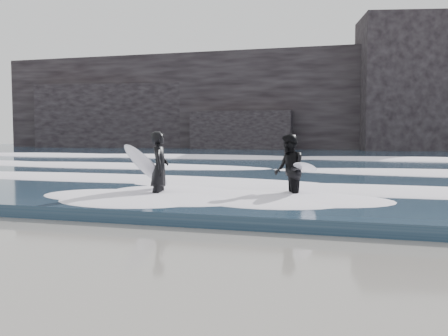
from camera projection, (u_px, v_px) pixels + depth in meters
The scene contains 8 objects.
ground at pixel (79, 263), 7.42m from camera, with size 120.00×120.00×0.00m, color olive.
sea at pixel (309, 158), 35.17m from camera, with size 90.00×52.00×0.30m, color #1E3448.
headland at pixel (329, 102), 51.09m from camera, with size 70.00×9.00×10.00m, color black.
foam_near at pixel (235, 180), 16.01m from camera, with size 60.00×3.20×0.20m, color white.
foam_mid at pixel (275, 166), 22.71m from camera, with size 60.00×4.00×0.24m, color white.
foam_far at pixel (301, 156), 31.32m from camera, with size 60.00×4.80×0.30m, color white.
surfer_left at pixel (157, 168), 13.32m from camera, with size 1.14×2.07×1.97m.
surfer_right at pixel (290, 170), 13.11m from camera, with size 1.21×2.06×1.91m.
Camera 1 is at (4.13, -6.40, 1.95)m, focal length 40.00 mm.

